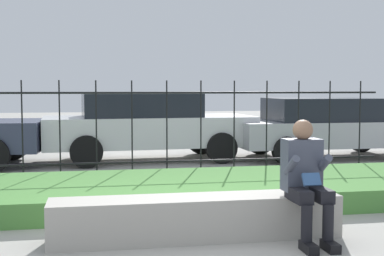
# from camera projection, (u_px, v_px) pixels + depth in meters

# --- Properties ---
(ground_plane) EXTENTS (60.00, 60.00, 0.00)m
(ground_plane) POSITION_uv_depth(u_px,v_px,m) (185.00, 239.00, 5.54)
(ground_plane) COLOR #9E9B93
(stone_bench) EXTENTS (3.02, 0.49, 0.44)m
(stone_bench) POSITION_uv_depth(u_px,v_px,m) (197.00, 220.00, 5.54)
(stone_bench) COLOR #ADA89E
(stone_bench) RESTS_ON ground_plane
(person_seated_reader) EXTENTS (0.42, 0.73, 1.24)m
(person_seated_reader) POSITION_uv_depth(u_px,v_px,m) (306.00, 176.00, 5.43)
(person_seated_reader) COLOR black
(person_seated_reader) RESTS_ON ground_plane
(grass_berm) EXTENTS (10.11, 2.32, 0.29)m
(grass_berm) POSITION_uv_depth(u_px,v_px,m) (162.00, 192.00, 7.35)
(grass_berm) COLOR #4C893D
(grass_berm) RESTS_ON ground_plane
(iron_fence) EXTENTS (8.11, 0.03, 1.69)m
(iron_fence) POSITION_uv_depth(u_px,v_px,m) (150.00, 129.00, 8.85)
(iron_fence) COLOR black
(iron_fence) RESTS_ON ground_plane
(car_parked_right) EXTENTS (4.22, 1.98, 1.34)m
(car_parked_right) POSITION_uv_depth(u_px,v_px,m) (326.00, 126.00, 11.99)
(car_parked_right) COLOR #B7B7BC
(car_parked_right) RESTS_ON ground_plane
(car_parked_center) EXTENTS (4.54, 2.06, 1.45)m
(car_parked_center) POSITION_uv_depth(u_px,v_px,m) (147.00, 125.00, 11.54)
(car_parked_center) COLOR silver
(car_parked_center) RESTS_ON ground_plane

